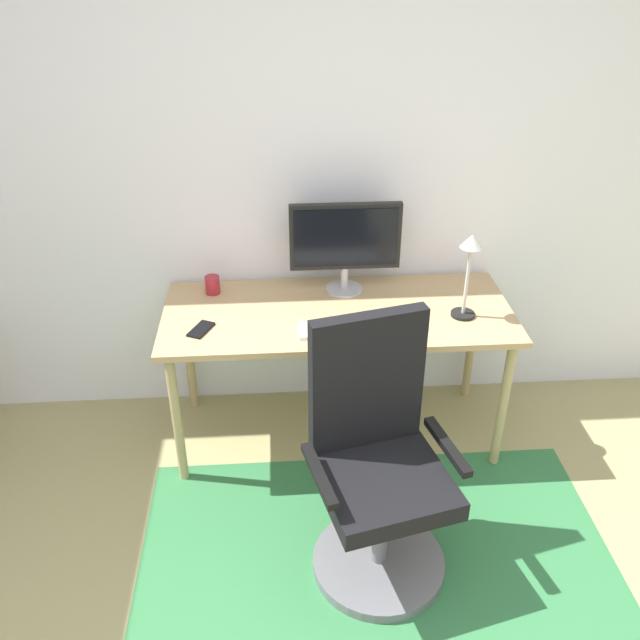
% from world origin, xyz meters
% --- Properties ---
extents(wall_back, '(6.00, 0.10, 2.60)m').
position_xyz_m(wall_back, '(0.00, 2.20, 1.30)').
color(wall_back, white).
rests_on(wall_back, ground).
extents(area_rug, '(1.96, 1.10, 0.01)m').
position_xyz_m(area_rug, '(0.19, 1.03, 0.00)').
color(area_rug, '#307240').
rests_on(area_rug, ground).
extents(desk, '(1.62, 0.68, 0.72)m').
position_xyz_m(desk, '(0.09, 1.79, 0.66)').
color(desk, tan).
rests_on(desk, ground).
extents(monitor, '(0.52, 0.18, 0.45)m').
position_xyz_m(monitor, '(0.14, 1.99, 0.99)').
color(monitor, '#B2B2B7').
rests_on(monitor, desk).
extents(keyboard, '(0.43, 0.13, 0.02)m').
position_xyz_m(keyboard, '(0.12, 1.60, 0.73)').
color(keyboard, white).
rests_on(keyboard, desk).
extents(computer_mouse, '(0.06, 0.10, 0.03)m').
position_xyz_m(computer_mouse, '(0.44, 1.62, 0.74)').
color(computer_mouse, white).
rests_on(computer_mouse, desk).
extents(coffee_cup, '(0.07, 0.07, 0.09)m').
position_xyz_m(coffee_cup, '(-0.50, 2.01, 0.77)').
color(coffee_cup, maroon).
rests_on(coffee_cup, desk).
extents(cell_phone, '(0.12, 0.16, 0.01)m').
position_xyz_m(cell_phone, '(-0.53, 1.66, 0.73)').
color(cell_phone, black).
rests_on(cell_phone, desk).
extents(desk_lamp, '(0.11, 0.11, 0.40)m').
position_xyz_m(desk_lamp, '(0.66, 1.71, 1.00)').
color(desk_lamp, black).
rests_on(desk_lamp, desk).
extents(office_chair, '(0.61, 0.57, 1.08)m').
position_xyz_m(office_chair, '(0.17, 0.99, 0.44)').
color(office_chair, slate).
rests_on(office_chair, ground).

